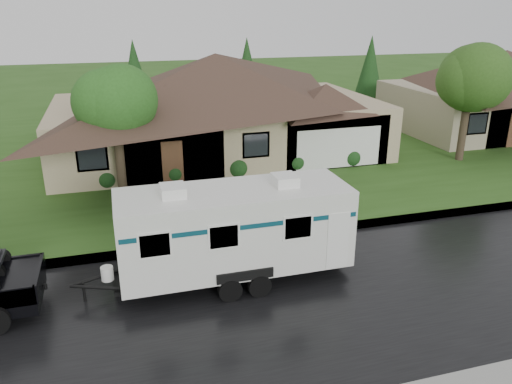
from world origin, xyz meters
TOP-DOWN VIEW (x-y plane):
  - ground at (0.00, 0.00)m, footprint 140.00×140.00m
  - road at (0.00, -2.00)m, footprint 140.00×8.00m
  - curb at (0.00, 2.25)m, footprint 140.00×0.50m
  - lawn at (0.00, 15.00)m, footprint 140.00×26.00m
  - house_main at (2.29, 13.84)m, footprint 19.44×10.80m
  - house_neighbor at (22.27, 14.34)m, footprint 15.12×9.72m
  - tree_left_green at (-3.64, 8.08)m, footprint 3.70×3.70m
  - tree_right_green at (14.58, 8.58)m, footprint 3.72×3.72m
  - shrub_row at (2.00, 9.30)m, footprint 13.60×1.00m
  - travel_trailer at (-0.51, -0.31)m, footprint 7.44×2.61m

SIDE VIEW (x-z plane):
  - ground at x=0.00m, z-range 0.00..0.00m
  - road at x=0.00m, z-range 0.00..0.01m
  - curb at x=0.00m, z-range 0.00..0.15m
  - lawn at x=0.00m, z-range 0.00..0.15m
  - shrub_row at x=2.00m, z-range 0.15..1.15m
  - travel_trailer at x=-0.51m, z-range 0.10..3.44m
  - house_neighbor at x=22.27m, z-range 0.10..6.55m
  - house_main at x=2.29m, z-range 0.14..7.04m
  - tree_left_green at x=-3.64m, z-range 1.33..7.45m
  - tree_right_green at x=14.58m, z-range 1.34..7.49m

